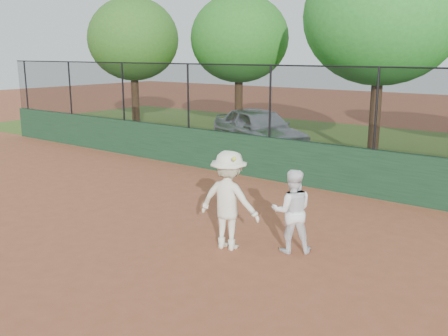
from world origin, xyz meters
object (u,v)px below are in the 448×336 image
Objects in this scene: player_second at (292,211)px; tree_1 at (239,39)px; player_main at (229,200)px; tree_0 at (133,39)px; parked_car at (259,129)px; tree_2 at (382,16)px.

tree_1 reaches higher than player_second.
player_second is at bearing 28.90° from player_main.
tree_0 reaches higher than player_second.
player_second is at bearing -117.71° from parked_car.
tree_0 is (-13.70, 8.99, 3.36)m from player_second.
player_main is 16.21m from tree_0.
tree_0 is at bearing -69.49° from player_second.
parked_car is 3.05× the size of player_second.
player_main reaches higher than parked_car.
parked_car is at bearing -9.43° from tree_0.
player_main is at bearing -85.05° from tree_2.
tree_2 is at bearing -52.45° from parked_car.
tree_2 is (-0.78, 9.06, 3.72)m from player_main.
tree_2 is at bearing 94.95° from player_main.
tree_1 is (-2.61, 2.33, 3.29)m from parked_car.
parked_car is 0.68× the size of tree_2.
player_second is at bearing -50.13° from tree_1.
player_second is 1.14m from player_main.
tree_1 is (-7.36, 10.54, 3.18)m from player_main.
tree_1 is 0.87× the size of tree_2.
parked_car is at bearing -89.37° from player_second.
player_second is 0.84× the size of player_main.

